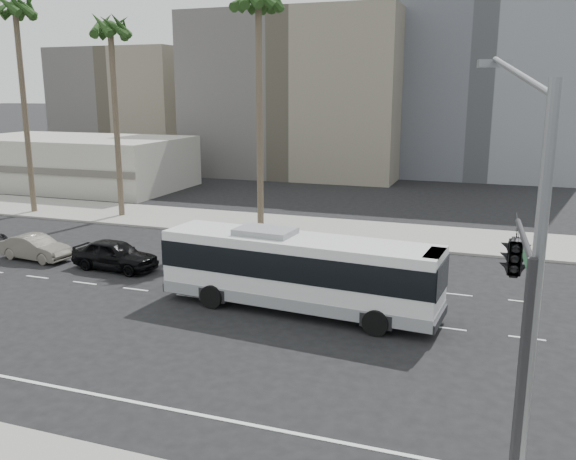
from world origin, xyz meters
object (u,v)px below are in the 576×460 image
at_px(car_b, 35,248).
at_px(palm_near, 258,5).
at_px(traffic_signal, 515,270).
at_px(city_bus, 298,269).
at_px(streetlight_corner, 525,299).
at_px(palm_far, 15,13).
at_px(palm_mid, 110,33).
at_px(car_a, 115,255).

bearing_deg(car_b, palm_near, -34.67).
relative_size(traffic_signal, palm_near, 0.41).
xyz_separation_m(city_bus, traffic_signal, (8.55, -10.30, 3.79)).
relative_size(car_b, traffic_signal, 0.64).
bearing_deg(car_b, traffic_signal, -111.54).
bearing_deg(palm_near, traffic_signal, -56.59).
bearing_deg(streetlight_corner, palm_far, 130.06).
xyz_separation_m(streetlight_corner, traffic_signal, (-0.12, 2.42, -0.14)).
relative_size(palm_mid, palm_far, 0.91).
bearing_deg(city_bus, palm_near, 122.97).
xyz_separation_m(car_b, palm_near, (9.48, 11.20, 14.22)).
distance_m(city_bus, streetlight_corner, 15.88).
bearing_deg(car_a, car_b, 92.78).
relative_size(car_a, streetlight_corner, 0.47).
distance_m(car_b, palm_near, 20.44).
distance_m(car_a, streetlight_corner, 25.77).
distance_m(city_bus, palm_mid, 27.09).
xyz_separation_m(palm_mid, palm_far, (-7.47, -1.09, 1.53)).
xyz_separation_m(car_b, traffic_signal, (25.47, -13.04, 4.95)).
height_order(car_b, palm_mid, palm_mid).
relative_size(streetlight_corner, palm_near, 0.62).
relative_size(car_b, palm_far, 0.26).
relative_size(city_bus, streetlight_corner, 1.23).
height_order(car_a, palm_far, palm_far).
height_order(city_bus, car_b, city_bus).
distance_m(streetlight_corner, palm_mid, 40.09).
height_order(streetlight_corner, palm_near, palm_near).
distance_m(car_a, palm_far, 23.83).
height_order(city_bus, streetlight_corner, streetlight_corner).
relative_size(car_a, palm_near, 0.29).
xyz_separation_m(car_a, palm_near, (3.98, 11.33, 14.11)).
distance_m(traffic_signal, palm_mid, 38.40).
xyz_separation_m(traffic_signal, palm_near, (-15.99, 24.24, 9.27)).
relative_size(palm_near, palm_far, 0.99).
height_order(car_a, palm_mid, palm_mid).
relative_size(city_bus, car_b, 2.92).
bearing_deg(palm_mid, palm_near, -4.10).
height_order(palm_near, palm_mid, palm_near).
bearing_deg(palm_mid, city_bus, -37.35).
bearing_deg(car_b, palm_mid, 17.17).
xyz_separation_m(car_a, car_b, (-5.50, 0.12, -0.11)).
height_order(streetlight_corner, palm_far, palm_far).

